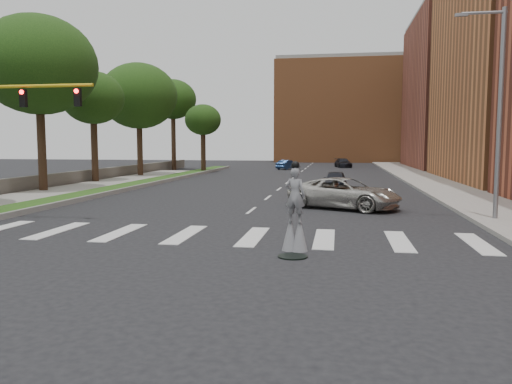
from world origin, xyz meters
name	(u,v)px	position (x,y,z in m)	size (l,w,h in m)	color
ground_plane	(212,241)	(0.00, 0.00, 0.00)	(160.00, 160.00, 0.00)	black
grass_median	(133,185)	(-11.50, 20.00, 0.12)	(2.00, 60.00, 0.25)	#234B15
median_curb	(145,185)	(-10.45, 20.00, 0.14)	(0.20, 60.00, 0.28)	gray
sidewalk_left	(16,199)	(-14.50, 10.00, 0.09)	(4.00, 60.00, 0.18)	gray
sidewalk_right	(442,185)	(12.50, 25.00, 0.09)	(5.00, 90.00, 0.18)	gray
stone_wall	(80,177)	(-17.00, 22.00, 0.55)	(0.50, 56.00, 1.10)	#58524B
manhole	(293,256)	(3.00, -2.00, 0.02)	(0.90, 0.90, 0.04)	black
building_far	(475,93)	(22.00, 54.00, 10.00)	(16.00, 22.00, 20.00)	brown
building_backdrop	(348,113)	(6.00, 78.00, 9.00)	(26.00, 14.00, 18.00)	#B76939
streetlight	(498,107)	(10.90, 6.00, 4.90)	(2.05, 0.20, 9.00)	slate
traffic_signal	(8,125)	(-9.78, 3.00, 4.15)	(5.30, 0.23, 6.20)	black
stilt_performer	(295,216)	(2.98, -1.10, 1.12)	(0.83, 0.61, 2.84)	#301E13
suv_crossing	(345,193)	(4.66, 9.49, 0.80)	(2.67, 5.79, 1.61)	#BBB8B0
car_near	(335,180)	(4.12, 20.11, 0.69)	(1.63, 4.05, 1.38)	black
car_mid	(287,165)	(-2.24, 47.70, 0.61)	(1.28, 3.67, 1.21)	navy
car_far	(343,163)	(4.97, 54.13, 0.62)	(1.75, 4.31, 1.25)	black
tree_2	(38,65)	(-15.69, 14.67, 8.59)	(7.80, 7.80, 11.93)	#301E13
tree_3	(93,98)	(-16.07, 22.87, 7.12)	(5.19, 5.19, 9.39)	#301E13
tree_4	(139,96)	(-15.44, 31.13, 8.05)	(7.66, 7.66, 11.33)	#301E13
tree_5	(173,100)	(-16.11, 43.61, 8.75)	(5.78, 5.78, 11.28)	#301E13
tree_6	(203,121)	(-11.09, 39.27, 5.97)	(4.14, 4.14, 7.82)	#301E13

